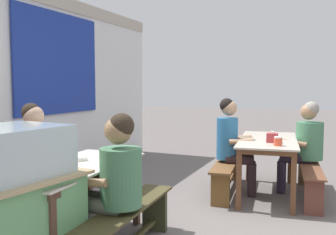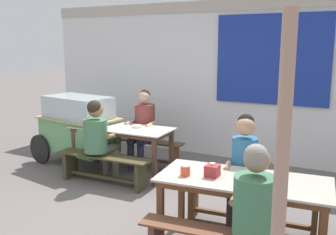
{
  "view_description": "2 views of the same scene",
  "coord_description": "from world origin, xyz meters",
  "px_view_note": "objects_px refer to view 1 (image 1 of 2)",
  "views": [
    {
      "loc": [
        -3.9,
        -0.77,
        1.47
      ],
      "look_at": [
        0.3,
        0.91,
        1.08
      ],
      "focal_mm": 41.39,
      "sensor_mm": 36.0,
      "label": 1
    },
    {
      "loc": [
        2.27,
        -3.55,
        2.02
      ],
      "look_at": [
        -0.13,
        1.02,
        1.03
      ],
      "focal_mm": 40.79,
      "sensor_mm": 36.0,
      "label": 2
    }
  ],
  "objects_px": {
    "bench_near_front": "(309,177)",
    "person_near_front": "(304,141)",
    "condiment_jar": "(278,141)",
    "tissue_box": "(272,138)",
    "person_left_back_turned": "(113,177)",
    "soup_bowl": "(79,159)",
    "bench_far_front": "(128,224)",
    "dining_table_far": "(73,174)",
    "person_right_near_table": "(233,141)",
    "bench_near_back": "(228,171)",
    "dining_table_near": "(268,145)",
    "person_center_facing": "(39,163)",
    "bench_far_back": "(26,209)"
  },
  "relations": [
    {
      "from": "bench_near_front",
      "to": "person_near_front",
      "type": "bearing_deg",
      "value": 23.23
    },
    {
      "from": "condiment_jar",
      "to": "tissue_box",
      "type": "bearing_deg",
      "value": 21.03
    },
    {
      "from": "person_left_back_turned",
      "to": "soup_bowl",
      "type": "relative_size",
      "value": 8.29
    },
    {
      "from": "bench_far_front",
      "to": "soup_bowl",
      "type": "height_order",
      "value": "soup_bowl"
    },
    {
      "from": "condiment_jar",
      "to": "dining_table_far",
      "type": "bearing_deg",
      "value": 139.45
    },
    {
      "from": "dining_table_far",
      "to": "condiment_jar",
      "type": "distance_m",
      "value": 2.41
    },
    {
      "from": "person_left_back_turned",
      "to": "person_right_near_table",
      "type": "height_order",
      "value": "person_right_near_table"
    },
    {
      "from": "bench_near_front",
      "to": "condiment_jar",
      "type": "height_order",
      "value": "condiment_jar"
    },
    {
      "from": "bench_near_front",
      "to": "person_left_back_turned",
      "type": "xyz_separation_m",
      "value": [
        -2.51,
        1.44,
        0.43
      ]
    },
    {
      "from": "bench_near_back",
      "to": "person_near_front",
      "type": "distance_m",
      "value": 1.09
    },
    {
      "from": "bench_near_back",
      "to": "dining_table_near",
      "type": "bearing_deg",
      "value": -84.13
    },
    {
      "from": "soup_bowl",
      "to": "condiment_jar",
      "type": "bearing_deg",
      "value": -45.75
    },
    {
      "from": "person_center_facing",
      "to": "condiment_jar",
      "type": "distance_m",
      "value": 2.67
    },
    {
      "from": "dining_table_far",
      "to": "condiment_jar",
      "type": "relative_size",
      "value": 15.1
    },
    {
      "from": "dining_table_near",
      "to": "condiment_jar",
      "type": "distance_m",
      "value": 0.58
    },
    {
      "from": "person_left_back_turned",
      "to": "bench_near_front",
      "type": "bearing_deg",
      "value": -29.89
    },
    {
      "from": "tissue_box",
      "to": "condiment_jar",
      "type": "distance_m",
      "value": 0.26
    },
    {
      "from": "bench_near_back",
      "to": "soup_bowl",
      "type": "relative_size",
      "value": 10.69
    },
    {
      "from": "bench_near_back",
      "to": "condiment_jar",
      "type": "relative_size",
      "value": 14.89
    },
    {
      "from": "dining_table_far",
      "to": "condiment_jar",
      "type": "bearing_deg",
      "value": -40.55
    },
    {
      "from": "person_near_front",
      "to": "person_left_back_turned",
      "type": "height_order",
      "value": "person_near_front"
    },
    {
      "from": "soup_bowl",
      "to": "bench_far_front",
      "type": "bearing_deg",
      "value": -107.73
    },
    {
      "from": "person_near_front",
      "to": "person_center_facing",
      "type": "xyz_separation_m",
      "value": [
        -2.5,
        2.29,
        0.01
      ]
    },
    {
      "from": "bench_near_back",
      "to": "person_left_back_turned",
      "type": "height_order",
      "value": "person_left_back_turned"
    },
    {
      "from": "person_center_facing",
      "to": "condiment_jar",
      "type": "height_order",
      "value": "person_center_facing"
    },
    {
      "from": "bench_far_front",
      "to": "bench_near_front",
      "type": "height_order",
      "value": "same"
    },
    {
      "from": "dining_table_near",
      "to": "person_left_back_turned",
      "type": "height_order",
      "value": "person_left_back_turned"
    },
    {
      "from": "dining_table_near",
      "to": "person_center_facing",
      "type": "height_order",
      "value": "person_center_facing"
    },
    {
      "from": "person_near_front",
      "to": "tissue_box",
      "type": "bearing_deg",
      "value": 146.03
    },
    {
      "from": "dining_table_far",
      "to": "bench_far_front",
      "type": "relative_size",
      "value": 1.08
    },
    {
      "from": "dining_table_far",
      "to": "person_near_front",
      "type": "xyz_separation_m",
      "value": [
        2.6,
        -1.83,
        0.04
      ]
    },
    {
      "from": "person_center_facing",
      "to": "person_right_near_table",
      "type": "distance_m",
      "value": 2.55
    },
    {
      "from": "dining_table_far",
      "to": "bench_near_back",
      "type": "xyz_separation_m",
      "value": [
        2.31,
        -0.86,
        -0.38
      ]
    },
    {
      "from": "dining_table_near",
      "to": "bench_far_front",
      "type": "distance_m",
      "value": 2.52
    },
    {
      "from": "bench_far_back",
      "to": "person_near_front",
      "type": "height_order",
      "value": "person_near_front"
    },
    {
      "from": "bench_far_front",
      "to": "dining_table_far",
      "type": "bearing_deg",
      "value": 92.25
    },
    {
      "from": "soup_bowl",
      "to": "person_right_near_table",
      "type": "bearing_deg",
      "value": -27.02
    },
    {
      "from": "person_left_back_turned",
      "to": "tissue_box",
      "type": "distance_m",
      "value": 2.4
    },
    {
      "from": "soup_bowl",
      "to": "person_near_front",
      "type": "bearing_deg",
      "value": -38.74
    },
    {
      "from": "bench_far_back",
      "to": "soup_bowl",
      "type": "xyz_separation_m",
      "value": [
        0.24,
        -0.44,
        0.48
      ]
    },
    {
      "from": "dining_table_far",
      "to": "soup_bowl",
      "type": "distance_m",
      "value": 0.25
    },
    {
      "from": "bench_far_back",
      "to": "person_right_near_table",
      "type": "xyz_separation_m",
      "value": [
        2.25,
        -1.47,
        0.43
      ]
    },
    {
      "from": "bench_far_front",
      "to": "bench_near_front",
      "type": "relative_size",
      "value": 0.91
    },
    {
      "from": "bench_far_back",
      "to": "tissue_box",
      "type": "distance_m",
      "value": 2.94
    },
    {
      "from": "dining_table_near",
      "to": "bench_far_front",
      "type": "relative_size",
      "value": 1.14
    },
    {
      "from": "condiment_jar",
      "to": "bench_far_front",
      "type": "bearing_deg",
      "value": 150.16
    },
    {
      "from": "person_right_near_table",
      "to": "condiment_jar",
      "type": "relative_size",
      "value": 11.98
    },
    {
      "from": "person_near_front",
      "to": "person_right_near_table",
      "type": "distance_m",
      "value": 0.96
    },
    {
      "from": "person_center_facing",
      "to": "soup_bowl",
      "type": "xyz_separation_m",
      "value": [
        0.11,
        -0.38,
        0.05
      ]
    },
    {
      "from": "bench_far_back",
      "to": "bench_near_front",
      "type": "xyz_separation_m",
      "value": [
        2.43,
        -2.44,
        -0.01
      ]
    }
  ]
}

